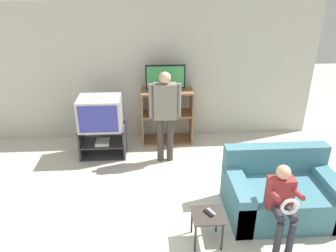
{
  "coord_description": "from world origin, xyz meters",
  "views": [
    {
      "loc": [
        -0.02,
        -2.62,
        2.98
      ],
      "look_at": [
        0.26,
        1.88,
        0.9
      ],
      "focal_mm": 35.0,
      "sensor_mm": 36.0,
      "label": 1
    }
  ],
  "objects_px": {
    "television_flat": "(165,79)",
    "person_standing_adult": "(165,109)",
    "remote_control_black": "(208,213)",
    "media_shelf": "(167,116)",
    "snack_table": "(207,219)",
    "tv_stand": "(103,141)",
    "couch": "(280,194)",
    "television_main": "(100,113)",
    "person_seated_child": "(282,200)",
    "remote_control_white": "(211,212)"
  },
  "relations": [
    {
      "from": "television_flat",
      "to": "person_standing_adult",
      "type": "height_order",
      "value": "person_standing_adult"
    },
    {
      "from": "television_flat",
      "to": "remote_control_black",
      "type": "distance_m",
      "value": 2.88
    },
    {
      "from": "media_shelf",
      "to": "snack_table",
      "type": "distance_m",
      "value": 2.76
    },
    {
      "from": "television_flat",
      "to": "tv_stand",
      "type": "bearing_deg",
      "value": -157.66
    },
    {
      "from": "remote_control_black",
      "to": "person_standing_adult",
      "type": "height_order",
      "value": "person_standing_adult"
    },
    {
      "from": "tv_stand",
      "to": "person_standing_adult",
      "type": "distance_m",
      "value": 1.34
    },
    {
      "from": "media_shelf",
      "to": "television_flat",
      "type": "bearing_deg",
      "value": 178.13
    },
    {
      "from": "couch",
      "to": "snack_table",
      "type": "bearing_deg",
      "value": -155.55
    },
    {
      "from": "television_main",
      "to": "person_seated_child",
      "type": "distance_m",
      "value": 3.3
    },
    {
      "from": "couch",
      "to": "person_seated_child",
      "type": "relative_size",
      "value": 1.41
    },
    {
      "from": "person_standing_adult",
      "to": "person_seated_child",
      "type": "xyz_separation_m",
      "value": [
        1.25,
        -2.03,
        -0.36
      ]
    },
    {
      "from": "couch",
      "to": "media_shelf",
      "type": "bearing_deg",
      "value": 122.15
    },
    {
      "from": "person_standing_adult",
      "to": "snack_table",
      "type": "bearing_deg",
      "value": -78.84
    },
    {
      "from": "remote_control_black",
      "to": "remote_control_white",
      "type": "distance_m",
      "value": 0.05
    },
    {
      "from": "tv_stand",
      "to": "snack_table",
      "type": "height_order",
      "value": "tv_stand"
    },
    {
      "from": "television_flat",
      "to": "person_standing_adult",
      "type": "distance_m",
      "value": 0.81
    },
    {
      "from": "snack_table",
      "to": "person_standing_adult",
      "type": "distance_m",
      "value": 2.12
    },
    {
      "from": "television_flat",
      "to": "couch",
      "type": "distance_m",
      "value": 2.83
    },
    {
      "from": "tv_stand",
      "to": "couch",
      "type": "height_order",
      "value": "couch"
    },
    {
      "from": "television_main",
      "to": "remote_control_black",
      "type": "distance_m",
      "value": 2.73
    },
    {
      "from": "media_shelf",
      "to": "couch",
      "type": "height_order",
      "value": "media_shelf"
    },
    {
      "from": "television_main",
      "to": "couch",
      "type": "xyz_separation_m",
      "value": [
        2.6,
        -1.76,
        -0.52
      ]
    },
    {
      "from": "television_flat",
      "to": "remote_control_white",
      "type": "height_order",
      "value": "television_flat"
    },
    {
      "from": "remote_control_black",
      "to": "snack_table",
      "type": "bearing_deg",
      "value": -168.26
    },
    {
      "from": "remote_control_white",
      "to": "person_seated_child",
      "type": "height_order",
      "value": "person_seated_child"
    },
    {
      "from": "snack_table",
      "to": "remote_control_white",
      "type": "bearing_deg",
      "value": 34.2
    },
    {
      "from": "television_main",
      "to": "media_shelf",
      "type": "height_order",
      "value": "television_main"
    },
    {
      "from": "remote_control_white",
      "to": "couch",
      "type": "xyz_separation_m",
      "value": [
        1.04,
        0.46,
        -0.12
      ]
    },
    {
      "from": "television_main",
      "to": "snack_table",
      "type": "xyz_separation_m",
      "value": [
        1.5,
        -2.25,
        -0.48
      ]
    },
    {
      "from": "television_main",
      "to": "media_shelf",
      "type": "relative_size",
      "value": 0.7
    },
    {
      "from": "television_main",
      "to": "remote_control_white",
      "type": "distance_m",
      "value": 2.74
    },
    {
      "from": "tv_stand",
      "to": "couch",
      "type": "relative_size",
      "value": 0.56
    },
    {
      "from": "couch",
      "to": "person_seated_child",
      "type": "distance_m",
      "value": 0.67
    },
    {
      "from": "tv_stand",
      "to": "person_standing_adult",
      "type": "xyz_separation_m",
      "value": [
        1.1,
        -0.28,
        0.7
      ]
    },
    {
      "from": "television_flat",
      "to": "remote_control_white",
      "type": "distance_m",
      "value": 2.86
    },
    {
      "from": "person_seated_child",
      "to": "couch",
      "type": "bearing_deg",
      "value": 66.49
    },
    {
      "from": "remote_control_black",
      "to": "person_seated_child",
      "type": "bearing_deg",
      "value": -34.97
    },
    {
      "from": "tv_stand",
      "to": "media_shelf",
      "type": "relative_size",
      "value": 0.77
    },
    {
      "from": "tv_stand",
      "to": "snack_table",
      "type": "xyz_separation_m",
      "value": [
        1.5,
        -2.26,
        0.07
      ]
    },
    {
      "from": "person_standing_adult",
      "to": "tv_stand",
      "type": "bearing_deg",
      "value": 165.87
    },
    {
      "from": "remote_control_black",
      "to": "person_standing_adult",
      "type": "distance_m",
      "value": 2.09
    },
    {
      "from": "media_shelf",
      "to": "snack_table",
      "type": "xyz_separation_m",
      "value": [
        0.31,
        -2.74,
        -0.19
      ]
    },
    {
      "from": "television_main",
      "to": "media_shelf",
      "type": "bearing_deg",
      "value": 22.15
    },
    {
      "from": "television_flat",
      "to": "person_seated_child",
      "type": "distance_m",
      "value": 3.1
    },
    {
      "from": "media_shelf",
      "to": "person_standing_adult",
      "type": "xyz_separation_m",
      "value": [
        -0.08,
        -0.75,
        0.44
      ]
    },
    {
      "from": "television_main",
      "to": "snack_table",
      "type": "relative_size",
      "value": 1.81
    },
    {
      "from": "television_main",
      "to": "couch",
      "type": "height_order",
      "value": "television_main"
    },
    {
      "from": "tv_stand",
      "to": "remote_control_black",
      "type": "relative_size",
      "value": 5.59
    },
    {
      "from": "television_main",
      "to": "television_flat",
      "type": "bearing_deg",
      "value": 22.63
    },
    {
      "from": "remote_control_white",
      "to": "person_seated_child",
      "type": "xyz_separation_m",
      "value": [
        0.8,
        -0.08,
        0.2
      ]
    }
  ]
}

